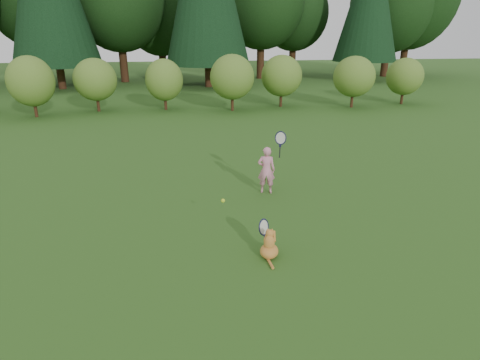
{
  "coord_description": "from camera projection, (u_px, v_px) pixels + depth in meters",
  "views": [
    {
      "loc": [
        -0.94,
        -6.92,
        3.56
      ],
      "look_at": [
        0.2,
        0.8,
        0.7
      ],
      "focal_mm": 30.0,
      "sensor_mm": 36.0,
      "label": 1
    }
  ],
  "objects": [
    {
      "name": "cat",
      "position": [
        269.0,
        242.0,
        6.71
      ],
      "size": [
        0.51,
        0.77,
        0.72
      ],
      "rotation": [
        0.0,
        0.0,
        -0.37
      ],
      "color": "#BE7B24",
      "rests_on": "ground"
    },
    {
      "name": "child",
      "position": [
        267.0,
        169.0,
        9.34
      ],
      "size": [
        0.65,
        0.42,
        1.68
      ],
      "rotation": [
        0.0,
        0.0,
        2.92
      ],
      "color": "pink",
      "rests_on": "ground"
    },
    {
      "name": "ground",
      "position": [
        236.0,
        228.0,
        7.78
      ],
      "size": [
        100.0,
        100.0,
        0.0
      ],
      "primitive_type": "plane",
      "color": "#224A15",
      "rests_on": "ground"
    },
    {
      "name": "shrub_row",
      "position": [
        199.0,
        81.0,
        19.37
      ],
      "size": [
        28.0,
        3.0,
        2.8
      ],
      "primitive_type": null,
      "color": "#567A26",
      "rests_on": "ground"
    },
    {
      "name": "tennis_ball",
      "position": [
        223.0,
        201.0,
        7.52
      ],
      "size": [
        0.08,
        0.08,
        0.08
      ],
      "color": "#ADCC18",
      "rests_on": "ground"
    }
  ]
}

